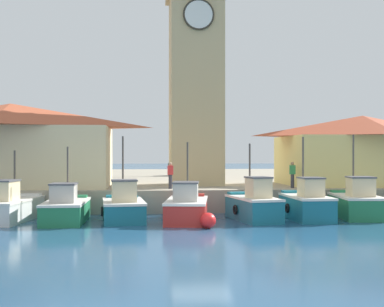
{
  "coord_description": "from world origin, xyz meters",
  "views": [
    {
      "loc": [
        -2.51,
        -22.56,
        3.55
      ],
      "look_at": [
        0.57,
        10.34,
        3.5
      ],
      "focal_mm": 50.0,
      "sensor_mm": 36.0,
      "label": 1
    }
  ],
  "objects_px": {
    "fishing_boat_left_outer": "(9,207)",
    "fishing_boat_right_outer": "(357,203)",
    "warehouse_left": "(11,144)",
    "dock_worker_near_tower": "(170,175)",
    "fishing_boat_mid_right": "(254,205)",
    "fishing_boat_left_inner": "(66,208)",
    "fishing_boat_right_inner": "(306,204)",
    "fishing_boat_center": "(187,207)",
    "dock_worker_along_quay": "(292,174)",
    "warehouse_right": "(363,149)",
    "clock_tower": "(196,67)",
    "port_crane_near": "(179,108)",
    "mooring_buoy": "(208,221)",
    "fishing_boat_mid_left": "(123,207)"
  },
  "relations": [
    {
      "from": "warehouse_right",
      "to": "port_crane_near",
      "type": "relative_size",
      "value": 0.65
    },
    {
      "from": "fishing_boat_right_outer",
      "to": "dock_worker_near_tower",
      "type": "xyz_separation_m",
      "value": [
        -10.0,
        4.06,
        1.42
      ]
    },
    {
      "from": "fishing_boat_left_outer",
      "to": "fishing_boat_right_inner",
      "type": "relative_size",
      "value": 1.21
    },
    {
      "from": "warehouse_left",
      "to": "dock_worker_along_quay",
      "type": "height_order",
      "value": "warehouse_left"
    },
    {
      "from": "fishing_boat_right_outer",
      "to": "dock_worker_along_quay",
      "type": "xyz_separation_m",
      "value": [
        -2.4,
        4.17,
        1.42
      ]
    },
    {
      "from": "dock_worker_along_quay",
      "to": "warehouse_right",
      "type": "bearing_deg",
      "value": 26.7
    },
    {
      "from": "fishing_boat_center",
      "to": "dock_worker_along_quay",
      "type": "xyz_separation_m",
      "value": [
        7.02,
        4.94,
        1.49
      ]
    },
    {
      "from": "mooring_buoy",
      "to": "dock_worker_near_tower",
      "type": "bearing_deg",
      "value": 100.23
    },
    {
      "from": "fishing_boat_mid_left",
      "to": "fishing_boat_right_inner",
      "type": "bearing_deg",
      "value": -2.32
    },
    {
      "from": "fishing_boat_left_inner",
      "to": "fishing_boat_right_inner",
      "type": "bearing_deg",
      "value": -0.52
    },
    {
      "from": "mooring_buoy",
      "to": "port_crane_near",
      "type": "bearing_deg",
      "value": 89.07
    },
    {
      "from": "fishing_boat_left_inner",
      "to": "warehouse_right",
      "type": "distance_m",
      "value": 20.66
    },
    {
      "from": "fishing_boat_mid_right",
      "to": "fishing_boat_left_inner",
      "type": "bearing_deg",
      "value": 178.55
    },
    {
      "from": "fishing_boat_mid_right",
      "to": "fishing_boat_right_outer",
      "type": "relative_size",
      "value": 0.91
    },
    {
      "from": "fishing_boat_right_inner",
      "to": "dock_worker_along_quay",
      "type": "bearing_deg",
      "value": 82.68
    },
    {
      "from": "fishing_boat_right_outer",
      "to": "warehouse_right",
      "type": "xyz_separation_m",
      "value": [
        3.37,
        7.07,
        2.99
      ]
    },
    {
      "from": "fishing_boat_left_outer",
      "to": "clock_tower",
      "type": "height_order",
      "value": "clock_tower"
    },
    {
      "from": "fishing_boat_mid_left",
      "to": "dock_worker_along_quay",
      "type": "relative_size",
      "value": 2.8
    },
    {
      "from": "fishing_boat_left_outer",
      "to": "fishing_boat_left_inner",
      "type": "xyz_separation_m",
      "value": [
        2.98,
        -0.7,
        -0.04
      ]
    },
    {
      "from": "fishing_boat_right_outer",
      "to": "clock_tower",
      "type": "distance_m",
      "value": 14.21
    },
    {
      "from": "fishing_boat_left_inner",
      "to": "warehouse_right",
      "type": "height_order",
      "value": "warehouse_right"
    },
    {
      "from": "warehouse_right",
      "to": "fishing_boat_mid_right",
      "type": "bearing_deg",
      "value": -139.78
    },
    {
      "from": "fishing_boat_left_outer",
      "to": "warehouse_left",
      "type": "distance_m",
      "value": 7.65
    },
    {
      "from": "port_crane_near",
      "to": "fishing_boat_left_inner",
      "type": "bearing_deg",
      "value": -107.82
    },
    {
      "from": "fishing_boat_left_outer",
      "to": "mooring_buoy",
      "type": "xyz_separation_m",
      "value": [
        9.94,
        -3.69,
        -0.37
      ]
    },
    {
      "from": "fishing_boat_left_outer",
      "to": "fishing_boat_right_outer",
      "type": "distance_m",
      "value": 18.58
    },
    {
      "from": "mooring_buoy",
      "to": "fishing_boat_center",
      "type": "bearing_deg",
      "value": 105.83
    },
    {
      "from": "fishing_boat_right_inner",
      "to": "fishing_boat_center",
      "type": "bearing_deg",
      "value": -178.77
    },
    {
      "from": "fishing_boat_mid_right",
      "to": "dock_worker_near_tower",
      "type": "bearing_deg",
      "value": 130.43
    },
    {
      "from": "warehouse_left",
      "to": "dock_worker_near_tower",
      "type": "bearing_deg",
      "value": -15.63
    },
    {
      "from": "mooring_buoy",
      "to": "fishing_boat_left_outer",
      "type": "bearing_deg",
      "value": 159.66
    },
    {
      "from": "fishing_boat_mid_right",
      "to": "fishing_boat_right_outer",
      "type": "distance_m",
      "value": 5.94
    },
    {
      "from": "fishing_boat_mid_left",
      "to": "port_crane_near",
      "type": "distance_m",
      "value": 24.2
    },
    {
      "from": "clock_tower",
      "to": "port_crane_near",
      "type": "bearing_deg",
      "value": 90.61
    },
    {
      "from": "fishing_boat_left_outer",
      "to": "dock_worker_along_quay",
      "type": "relative_size",
      "value": 3.3
    },
    {
      "from": "fishing_boat_left_inner",
      "to": "port_crane_near",
      "type": "bearing_deg",
      "value": 72.18
    },
    {
      "from": "fishing_boat_center",
      "to": "fishing_boat_left_inner",
      "type": "bearing_deg",
      "value": 177.66
    },
    {
      "from": "fishing_boat_center",
      "to": "clock_tower",
      "type": "xyz_separation_m",
      "value": [
        1.35,
        8.68,
        8.68
      ]
    },
    {
      "from": "fishing_boat_right_inner",
      "to": "dock_worker_near_tower",
      "type": "height_order",
      "value": "fishing_boat_right_inner"
    },
    {
      "from": "clock_tower",
      "to": "dock_worker_along_quay",
      "type": "distance_m",
      "value": 9.89
    },
    {
      "from": "warehouse_right",
      "to": "mooring_buoy",
      "type": "distance_m",
      "value": 16.36
    },
    {
      "from": "fishing_boat_right_outer",
      "to": "dock_worker_along_quay",
      "type": "distance_m",
      "value": 5.02
    },
    {
      "from": "fishing_boat_left_outer",
      "to": "warehouse_right",
      "type": "xyz_separation_m",
      "value": [
        21.95,
        6.89,
        3.04
      ]
    },
    {
      "from": "fishing_boat_left_inner",
      "to": "fishing_boat_left_outer",
      "type": "bearing_deg",
      "value": 166.79
    },
    {
      "from": "clock_tower",
      "to": "dock_worker_along_quay",
      "type": "bearing_deg",
      "value": -33.39
    },
    {
      "from": "fishing_boat_mid_left",
      "to": "warehouse_left",
      "type": "bearing_deg",
      "value": 136.18
    },
    {
      "from": "fishing_boat_mid_left",
      "to": "fishing_boat_center",
      "type": "relative_size",
      "value": 0.87
    },
    {
      "from": "fishing_boat_left_outer",
      "to": "mooring_buoy",
      "type": "relative_size",
      "value": 7.17
    },
    {
      "from": "fishing_boat_mid_right",
      "to": "mooring_buoy",
      "type": "height_order",
      "value": "fishing_boat_mid_right"
    },
    {
      "from": "fishing_boat_left_inner",
      "to": "port_crane_near",
      "type": "distance_m",
      "value": 25.16
    }
  ]
}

